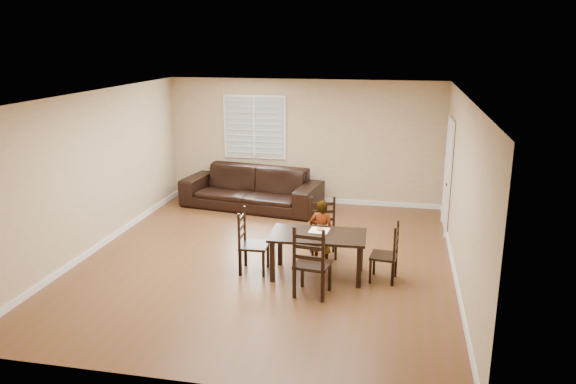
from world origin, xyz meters
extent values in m
plane|color=brown|center=(0.00, 0.00, 0.00)|extent=(7.00, 7.00, 0.00)
cube|color=tan|center=(0.00, 3.50, 1.35)|extent=(6.00, 0.04, 2.70)
cube|color=tan|center=(0.00, -3.50, 1.35)|extent=(6.00, 0.04, 2.70)
cube|color=tan|center=(-3.00, 0.00, 1.35)|extent=(0.04, 7.00, 2.70)
cube|color=tan|center=(3.00, 0.00, 1.35)|extent=(0.04, 7.00, 2.70)
cube|color=white|center=(0.00, 0.00, 2.70)|extent=(6.00, 7.00, 0.04)
cube|color=white|center=(-1.10, 3.45, 1.65)|extent=(1.40, 0.08, 1.40)
cube|color=white|center=(2.97, 2.20, 1.02)|extent=(0.06, 0.94, 2.05)
cylinder|color=#332114|center=(2.94, 1.90, 0.95)|extent=(0.06, 0.06, 0.02)
cube|color=white|center=(0.00, 3.48, 0.05)|extent=(6.00, 0.03, 0.10)
cube|color=white|center=(-2.98, 0.00, 0.05)|extent=(0.03, 7.00, 0.10)
cube|color=white|center=(2.98, 0.00, 0.05)|extent=(0.03, 7.00, 0.10)
cube|color=black|center=(0.91, -0.47, 0.66)|extent=(1.47, 0.86, 0.04)
cube|color=black|center=(0.28, -0.82, 0.32)|extent=(0.07, 0.07, 0.64)
cube|color=black|center=(1.57, -0.77, 0.32)|extent=(0.07, 0.07, 0.64)
cube|color=black|center=(0.26, -0.17, 0.32)|extent=(0.07, 0.07, 0.64)
cube|color=black|center=(1.54, -0.12, 0.32)|extent=(0.07, 0.07, 0.64)
cube|color=black|center=(0.89, 0.34, 0.42)|extent=(0.52, 0.50, 0.04)
cube|color=black|center=(0.84, 0.52, 0.49)|extent=(0.44, 0.14, 0.98)
cube|color=black|center=(0.74, 0.13, 0.20)|extent=(0.05, 0.05, 0.40)
cube|color=black|center=(1.11, 0.21, 0.20)|extent=(0.05, 0.05, 0.40)
cube|color=black|center=(0.66, 0.47, 0.20)|extent=(0.05, 0.05, 0.40)
cube|color=black|center=(1.03, 0.56, 0.20)|extent=(0.05, 0.05, 0.40)
cube|color=black|center=(0.94, -1.13, 0.45)|extent=(0.53, 0.50, 0.04)
cube|color=black|center=(0.91, -1.33, 0.53)|extent=(0.48, 0.10, 1.06)
cube|color=black|center=(1.16, -0.97, 0.22)|extent=(0.05, 0.05, 0.43)
cube|color=black|center=(0.76, -0.91, 0.22)|extent=(0.05, 0.05, 0.43)
cube|color=black|center=(1.12, -1.34, 0.22)|extent=(0.05, 0.05, 0.43)
cube|color=black|center=(0.71, -1.29, 0.22)|extent=(0.05, 0.05, 0.43)
cube|color=black|center=(-0.08, -0.51, 0.43)|extent=(0.45, 0.47, 0.04)
cube|color=black|center=(-0.27, -0.52, 0.50)|extent=(0.07, 0.45, 1.00)
cube|color=black|center=(0.11, -0.69, 0.21)|extent=(0.04, 0.04, 0.41)
cube|color=black|center=(0.09, -0.30, 0.21)|extent=(0.04, 0.04, 0.41)
cube|color=black|center=(-0.25, -0.71, 0.21)|extent=(0.04, 0.04, 0.41)
cube|color=black|center=(-0.27, -0.32, 0.21)|extent=(0.04, 0.04, 0.41)
cube|color=black|center=(1.91, -0.44, 0.39)|extent=(0.42, 0.44, 0.04)
cube|color=black|center=(2.08, -0.45, 0.45)|extent=(0.08, 0.41, 0.90)
cube|color=black|center=(1.76, -0.24, 0.19)|extent=(0.04, 0.04, 0.37)
cube|color=black|center=(1.73, -0.59, 0.19)|extent=(0.04, 0.04, 0.37)
cube|color=black|center=(2.09, -0.28, 0.19)|extent=(0.04, 0.04, 0.37)
cube|color=black|center=(2.05, -0.63, 0.19)|extent=(0.04, 0.04, 0.37)
imported|color=gray|center=(0.90, 0.05, 0.53)|extent=(0.41, 0.30, 1.06)
cube|color=white|center=(0.91, -0.31, 0.68)|extent=(0.31, 0.31, 0.00)
torus|color=#B47440|center=(0.93, -0.31, 0.70)|extent=(0.11, 0.11, 0.04)
torus|color=white|center=(0.93, -0.31, 0.71)|extent=(0.10, 0.10, 0.02)
imported|color=black|center=(-1.02, 2.81, 0.43)|extent=(3.09, 1.61, 0.86)
camera|label=1|loc=(2.07, -8.41, 3.54)|focal=35.00mm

